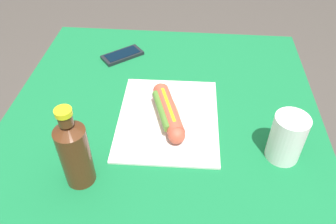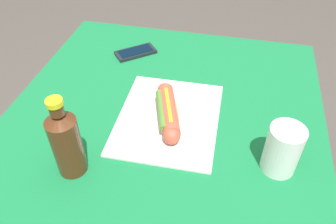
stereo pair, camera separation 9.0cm
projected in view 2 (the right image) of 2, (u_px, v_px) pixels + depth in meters
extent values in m
cylinder|color=brown|center=(261.00, 137.00, 1.40)|extent=(0.07, 0.07, 0.70)
cylinder|color=brown|center=(112.00, 113.00, 1.50)|extent=(0.07, 0.07, 0.70)
cube|color=brown|center=(162.00, 123.00, 0.94)|extent=(0.90, 0.81, 0.03)
cube|color=#146B38|center=(162.00, 119.00, 0.93)|extent=(0.96, 0.87, 0.00)
cube|color=silver|center=(168.00, 119.00, 0.92)|extent=(0.34, 0.28, 0.01)
ellipsoid|color=#DBB26B|center=(168.00, 113.00, 0.90)|extent=(0.18, 0.10, 0.04)
cylinder|color=#BC4C38|center=(168.00, 111.00, 0.90)|extent=(0.19, 0.10, 0.04)
sphere|color=#BC4C38|center=(165.00, 90.00, 0.96)|extent=(0.04, 0.04, 0.04)
sphere|color=#BC4C38|center=(172.00, 136.00, 0.83)|extent=(0.04, 0.04, 0.04)
cube|color=yellow|center=(168.00, 106.00, 0.88)|extent=(0.13, 0.05, 0.00)
cylinder|color=#4C7A2D|center=(162.00, 110.00, 0.89)|extent=(0.14, 0.07, 0.02)
cube|color=black|center=(136.00, 52.00, 1.16)|extent=(0.13, 0.15, 0.01)
cube|color=black|center=(136.00, 51.00, 1.16)|extent=(0.11, 0.12, 0.00)
cylinder|color=#4C2814|center=(67.00, 146.00, 0.75)|extent=(0.07, 0.07, 0.15)
cone|color=#4C2814|center=(59.00, 118.00, 0.69)|extent=(0.07, 0.07, 0.02)
cylinder|color=#4C2814|center=(56.00, 109.00, 0.67)|extent=(0.03, 0.03, 0.03)
cylinder|color=yellow|center=(54.00, 102.00, 0.66)|extent=(0.03, 0.03, 0.01)
cylinder|color=white|center=(283.00, 150.00, 0.76)|extent=(0.08, 0.08, 0.12)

